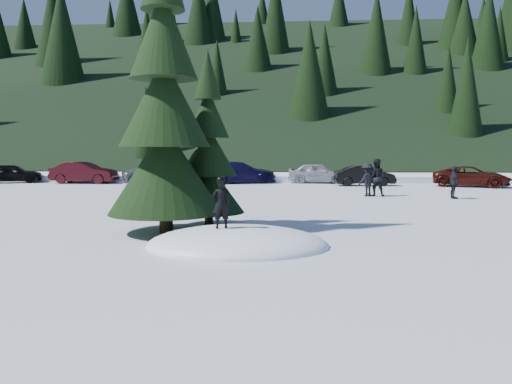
# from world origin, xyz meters

# --- Properties ---
(ground) EXTENTS (200.00, 200.00, 0.00)m
(ground) POSITION_xyz_m (0.00, 0.00, 0.00)
(ground) COLOR white
(ground) RESTS_ON ground
(snow_mound) EXTENTS (4.48, 3.52, 0.96)m
(snow_mound) POSITION_xyz_m (0.00, 0.00, 0.00)
(snow_mound) COLOR white
(snow_mound) RESTS_ON ground
(forest_hillside) EXTENTS (200.00, 60.00, 25.00)m
(forest_hillside) POSITION_xyz_m (0.00, 54.00, 12.50)
(forest_hillside) COLOR black
(forest_hillside) RESTS_ON ground
(spruce_tall) EXTENTS (3.20, 3.20, 8.60)m
(spruce_tall) POSITION_xyz_m (-2.20, 1.80, 3.32)
(spruce_tall) COLOR black
(spruce_tall) RESTS_ON ground
(spruce_short) EXTENTS (2.20, 2.20, 5.37)m
(spruce_short) POSITION_xyz_m (-1.20, 3.20, 2.10)
(spruce_short) COLOR black
(spruce_short) RESTS_ON ground
(child_skier) EXTENTS (0.49, 0.39, 1.17)m
(child_skier) POSITION_xyz_m (-0.37, -0.23, 1.06)
(child_skier) COLOR black
(child_skier) RESTS_ON snow_mound
(adult_0) EXTENTS (0.96, 0.77, 1.86)m
(adult_0) POSITION_xyz_m (5.62, 13.01, 0.93)
(adult_0) COLOR black
(adult_0) RESTS_ON ground
(adult_1) EXTENTS (0.43, 0.92, 1.54)m
(adult_1) POSITION_xyz_m (9.06, 11.91, 0.77)
(adult_1) COLOR black
(adult_1) RESTS_ON ground
(adult_2) EXTENTS (1.23, 1.08, 1.65)m
(adult_2) POSITION_xyz_m (5.19, 12.92, 0.82)
(adult_2) COLOR black
(adult_2) RESTS_ON ground
(car_0) EXTENTS (4.15, 2.66, 1.32)m
(car_0) POSITION_xyz_m (-17.63, 21.09, 0.66)
(car_0) COLOR black
(car_0) RESTS_ON ground
(car_1) EXTENTS (4.39, 1.55, 1.45)m
(car_1) POSITION_xyz_m (-12.48, 20.97, 0.72)
(car_1) COLOR black
(car_1) RESTS_ON ground
(car_2) EXTENTS (5.00, 3.66, 1.26)m
(car_2) POSITION_xyz_m (-7.16, 19.98, 0.63)
(car_2) COLOR #53555B
(car_2) RESTS_ON ground
(car_3) EXTENTS (5.44, 3.45, 1.47)m
(car_3) POSITION_xyz_m (-2.01, 21.68, 0.73)
(car_3) COLOR black
(car_3) RESTS_ON ground
(car_4) EXTENTS (4.29, 2.33, 1.39)m
(car_4) POSITION_xyz_m (3.38, 22.07, 0.69)
(car_4) COLOR #9DA1A6
(car_4) RESTS_ON ground
(car_5) EXTENTS (3.89, 1.59, 1.25)m
(car_5) POSITION_xyz_m (6.14, 20.01, 0.63)
(car_5) COLOR black
(car_5) RESTS_ON ground
(car_6) EXTENTS (4.97, 3.57, 1.26)m
(car_6) POSITION_xyz_m (12.61, 19.48, 0.63)
(car_6) COLOR #370E0A
(car_6) RESTS_ON ground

